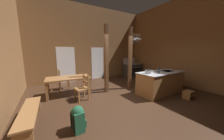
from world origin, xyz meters
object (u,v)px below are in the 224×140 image
object	(u,v)px
stove_range	(133,70)
mixing_bowl_on_counter	(154,71)
ladderback_chair_by_post	(63,80)
bench_along_left_wall	(30,115)
stockpot_on_counter	(148,72)
kitchen_island	(160,82)
dining_table	(69,79)
ladderback_chair_near_window	(83,88)
bottle_tall_on_counter	(159,71)
backpack	(78,118)
step_stool	(188,94)

from	to	relation	value
stove_range	mixing_bowl_on_counter	world-z (taller)	stove_range
ladderback_chair_by_post	bench_along_left_wall	distance (m)	2.82
stove_range	stockpot_on_counter	world-z (taller)	stove_range
ladderback_chair_by_post	kitchen_island	bearing A→B (deg)	-36.42
stockpot_on_counter	dining_table	bearing A→B (deg)	146.18
ladderback_chair_near_window	bench_along_left_wall	distance (m)	1.82
ladderback_chair_by_post	bench_along_left_wall	bearing A→B (deg)	-111.94
stove_range	dining_table	size ratio (longest dim) A/B	0.75
kitchen_island	bottle_tall_on_counter	distance (m)	0.76
kitchen_island	backpack	world-z (taller)	kitchen_island
bottle_tall_on_counter	ladderback_chair_by_post	bearing A→B (deg)	137.93
step_stool	ladderback_chair_by_post	xyz separation A→B (m)	(-4.02, 3.64, 0.27)
step_stool	mixing_bowl_on_counter	xyz separation A→B (m)	(-0.64, 1.16, 0.79)
ladderback_chair_near_window	bottle_tall_on_counter	size ratio (longest dim) A/B	3.21
kitchen_island	ladderback_chair_near_window	bearing A→B (deg)	162.17
step_stool	mixing_bowl_on_counter	bearing A→B (deg)	118.73
bottle_tall_on_counter	step_stool	bearing A→B (deg)	-42.69
ladderback_chair_near_window	stockpot_on_counter	xyz separation A→B (m)	(2.33, -1.00, 0.56)
stove_range	bench_along_left_wall	xyz separation A→B (m)	(-5.87, -3.18, -0.17)
kitchen_island	dining_table	size ratio (longest dim) A/B	1.24
step_stool	dining_table	distance (m)	4.80
ladderback_chair_near_window	mixing_bowl_on_counter	distance (m)	3.04
ladderback_chair_near_window	bottle_tall_on_counter	bearing A→B (deg)	-24.23
bench_along_left_wall	mixing_bowl_on_counter	bearing A→B (deg)	1.72
ladderback_chair_near_window	step_stool	bearing A→B (deg)	-29.30
ladderback_chair_near_window	mixing_bowl_on_counter	world-z (taller)	mixing_bowl_on_counter
ladderback_chair_by_post	bottle_tall_on_counter	bearing A→B (deg)	-42.07
step_stool	stockpot_on_counter	xyz separation A→B (m)	(-1.19, 0.97, 0.83)
dining_table	stockpot_on_counter	distance (m)	3.26
kitchen_island	bench_along_left_wall	world-z (taller)	kitchen_island
step_stool	kitchen_island	bearing A→B (deg)	112.04
ladderback_chair_by_post	bench_along_left_wall	world-z (taller)	ladderback_chair_by_post
stove_range	step_stool	world-z (taller)	stove_range
step_stool	bottle_tall_on_counter	distance (m)	1.42
dining_table	stockpot_on_counter	bearing A→B (deg)	-33.82
mixing_bowl_on_counter	stockpot_on_counter	bearing A→B (deg)	-161.07
kitchen_island	ladderback_chair_near_window	distance (m)	3.29
stove_range	step_stool	size ratio (longest dim) A/B	3.53
ladderback_chair_near_window	backpack	distance (m)	1.76
stove_range	ladderback_chair_by_post	xyz separation A→B (m)	(-4.82, -0.56, -0.03)
stove_range	ladderback_chair_near_window	distance (m)	4.86
dining_table	stockpot_on_counter	size ratio (longest dim) A/B	5.55
mixing_bowl_on_counter	bench_along_left_wall	bearing A→B (deg)	-178.28
dining_table	bottle_tall_on_counter	world-z (taller)	bottle_tall_on_counter
ladderback_chair_by_post	backpack	distance (m)	3.33
dining_table	stove_range	bearing A→B (deg)	16.96
dining_table	bench_along_left_wall	world-z (taller)	dining_table
stove_range	stockpot_on_counter	bearing A→B (deg)	-121.57
dining_table	stockpot_on_counter	world-z (taller)	stockpot_on_counter
kitchen_island	backpack	distance (m)	3.78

